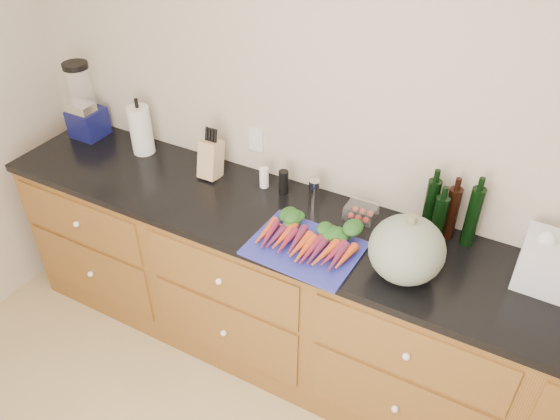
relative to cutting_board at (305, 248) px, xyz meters
The scene contains 15 objects.
wall_back 0.61m from the cutting_board, 79.16° to the left, with size 4.10×0.05×2.60m, color beige.
cabinets 0.53m from the cutting_board, 59.23° to the left, with size 3.60×0.64×0.90m.
countertop 0.19m from the cutting_board, 59.88° to the left, with size 3.64×0.62×0.04m, color black.
cutting_board is the anchor object (origin of this frame).
carrots 0.04m from the cutting_board, 90.00° to the left, with size 0.43×0.30×0.06m.
squash 0.45m from the cutting_board, ahead, with size 0.31×0.31×0.28m, color slate.
blender_appliance 1.60m from the cutting_board, 168.47° to the left, with size 0.17×0.17×0.44m.
paper_towel 1.21m from the cutting_board, 164.53° to the left, with size 0.12×0.12×0.27m, color white.
knife_block 0.76m from the cutting_board, 156.44° to the left, with size 0.10×0.10×0.20m, color tan.
grinder_salt 0.53m from the cutting_board, 139.45° to the left, with size 0.05×0.05×0.11m, color white.
grinder_pepper 0.45m from the cutting_board, 130.14° to the left, with size 0.05×0.05×0.12m, color black.
canister_chrome 0.36m from the cutting_board, 109.32° to the left, with size 0.05×0.05×0.12m, color silver.
tomato_box 0.36m from the cutting_board, 68.76° to the left, with size 0.14×0.11×0.07m, color white.
bottles 0.64m from the cutting_board, 35.95° to the left, with size 0.24×0.12×0.29m.
grocery_bag 1.01m from the cutting_board, 16.22° to the left, with size 0.27×0.22×0.20m, color white, non-canonical shape.
Camera 1 is at (0.67, -0.49, 2.50)m, focal length 35.00 mm.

